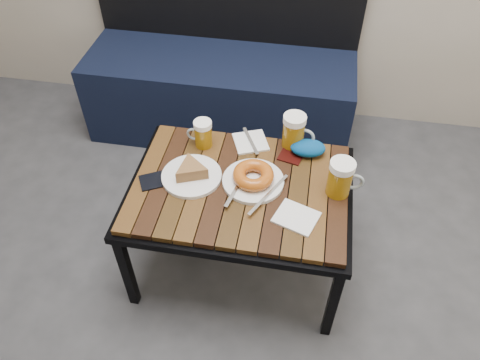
% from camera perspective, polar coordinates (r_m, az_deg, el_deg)
% --- Properties ---
extents(bench, '(1.40, 0.50, 0.95)m').
position_cam_1_polar(bench, '(2.60, -2.32, 11.40)').
color(bench, black).
rests_on(bench, ground).
extents(cafe_table, '(0.84, 0.62, 0.47)m').
position_cam_1_polar(cafe_table, '(1.78, 0.00, -1.62)').
color(cafe_table, black).
rests_on(cafe_table, ground).
extents(beer_mug_left, '(0.11, 0.07, 0.12)m').
position_cam_1_polar(beer_mug_left, '(1.88, -4.58, 5.67)').
color(beer_mug_left, '#8E600B').
rests_on(beer_mug_left, cafe_table).
extents(beer_mug_centre, '(0.14, 0.10, 0.15)m').
position_cam_1_polar(beer_mug_centre, '(1.87, 6.64, 5.93)').
color(beer_mug_centre, '#8E600B').
rests_on(beer_mug_centre, cafe_table).
extents(beer_mug_right, '(0.13, 0.09, 0.15)m').
position_cam_1_polar(beer_mug_right, '(1.71, 12.21, 0.25)').
color(beer_mug_right, '#8E600B').
rests_on(beer_mug_right, cafe_table).
extents(plate_pie, '(0.23, 0.23, 0.06)m').
position_cam_1_polar(plate_pie, '(1.77, -5.96, 0.89)').
color(plate_pie, white).
rests_on(plate_pie, cafe_table).
extents(plate_bagel, '(0.24, 0.29, 0.06)m').
position_cam_1_polar(plate_bagel, '(1.74, 1.62, 0.29)').
color(plate_bagel, white).
rests_on(plate_bagel, cafe_table).
extents(napkin_left, '(0.17, 0.17, 0.01)m').
position_cam_1_polar(napkin_left, '(1.92, 1.30, 4.67)').
color(napkin_left, white).
rests_on(napkin_left, cafe_table).
extents(napkin_right, '(0.17, 0.16, 0.01)m').
position_cam_1_polar(napkin_right, '(1.65, 6.87, -4.54)').
color(napkin_right, white).
rests_on(napkin_right, cafe_table).
extents(passport_navy, '(0.14, 0.13, 0.01)m').
position_cam_1_polar(passport_navy, '(1.79, -10.25, -0.03)').
color(passport_navy, black).
rests_on(passport_navy, cafe_table).
extents(passport_burgundy, '(0.12, 0.14, 0.01)m').
position_cam_1_polar(passport_burgundy, '(1.88, 6.46, 3.33)').
color(passport_burgundy, black).
rests_on(passport_burgundy, cafe_table).
extents(knit_pouch, '(0.15, 0.11, 0.06)m').
position_cam_1_polar(knit_pouch, '(1.87, 8.29, 3.88)').
color(knit_pouch, navy).
rests_on(knit_pouch, cafe_table).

